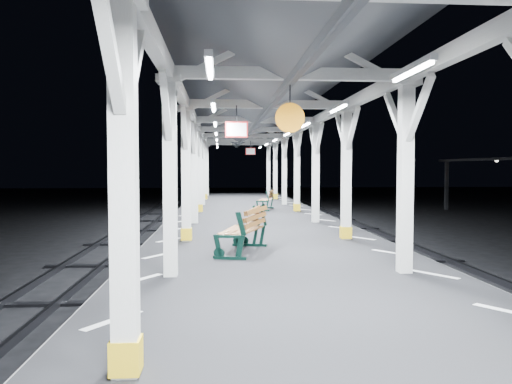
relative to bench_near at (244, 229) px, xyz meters
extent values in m
plane|color=black|center=(0.67, -0.22, -1.51)|extent=(120.00, 120.00, 0.00)
cube|color=black|center=(0.67, -0.22, -1.01)|extent=(6.00, 50.00, 1.00)
cube|color=silver|center=(-1.78, -0.22, -0.51)|extent=(1.00, 48.00, 0.01)
cube|color=silver|center=(3.12, -0.22, -0.51)|extent=(1.00, 48.00, 0.01)
cube|color=#2D2D33|center=(-4.88, -0.22, -1.43)|extent=(0.08, 60.00, 0.16)
cube|color=#2D2D33|center=(-3.78, -0.22, -1.43)|extent=(0.08, 60.00, 0.16)
cube|color=black|center=(-4.33, -0.22, -1.48)|extent=(2.20, 0.22, 0.06)
cube|color=#2D2D33|center=(5.12, -0.22, -1.43)|extent=(0.08, 60.00, 0.16)
cube|color=black|center=(5.67, -0.22, -1.48)|extent=(2.20, 0.22, 0.06)
cube|color=silver|center=(-1.33, -6.22, 1.09)|extent=(0.22, 0.22, 3.20)
cube|color=gold|center=(-1.33, -6.22, -0.33)|extent=(0.26, 0.26, 0.30)
cube|color=silver|center=(-1.33, -5.67, 2.24)|extent=(0.10, 0.99, 0.99)
cube|color=silver|center=(-1.33, -6.77, 2.24)|extent=(0.10, 0.99, 0.99)
cube|color=silver|center=(-1.33, -2.22, 1.09)|extent=(0.22, 0.22, 3.20)
cube|color=silver|center=(-1.33, -2.22, 2.75)|extent=(0.40, 0.40, 0.12)
cube|color=silver|center=(-1.33, -1.67, 2.24)|extent=(0.10, 0.99, 0.99)
cube|color=silver|center=(-1.33, -2.77, 2.24)|extent=(0.10, 0.99, 0.99)
cube|color=silver|center=(-1.33, 1.78, 1.09)|extent=(0.22, 0.22, 3.20)
cube|color=silver|center=(-1.33, 1.78, 2.75)|extent=(0.40, 0.40, 0.12)
cube|color=gold|center=(-1.33, 1.78, -0.33)|extent=(0.26, 0.26, 0.30)
cube|color=silver|center=(-1.33, 2.33, 2.24)|extent=(0.10, 0.99, 0.99)
cube|color=silver|center=(-1.33, 1.23, 2.24)|extent=(0.10, 0.99, 0.99)
cube|color=silver|center=(-1.33, 5.78, 1.09)|extent=(0.22, 0.22, 3.20)
cube|color=silver|center=(-1.33, 5.78, 2.75)|extent=(0.40, 0.40, 0.12)
cube|color=silver|center=(-1.33, 6.33, 2.24)|extent=(0.10, 0.99, 0.99)
cube|color=silver|center=(-1.33, 5.23, 2.24)|extent=(0.10, 0.99, 0.99)
cube|color=silver|center=(-1.33, 9.78, 1.09)|extent=(0.22, 0.22, 3.20)
cube|color=silver|center=(-1.33, 9.78, 2.75)|extent=(0.40, 0.40, 0.12)
cube|color=gold|center=(-1.33, 9.78, -0.33)|extent=(0.26, 0.26, 0.30)
cube|color=silver|center=(-1.33, 10.33, 2.24)|extent=(0.10, 0.99, 0.99)
cube|color=silver|center=(-1.33, 9.23, 2.24)|extent=(0.10, 0.99, 0.99)
cube|color=silver|center=(-1.33, 13.78, 1.09)|extent=(0.22, 0.22, 3.20)
cube|color=silver|center=(-1.33, 13.78, 2.75)|extent=(0.40, 0.40, 0.12)
cube|color=silver|center=(-1.33, 14.33, 2.24)|extent=(0.10, 0.99, 0.99)
cube|color=silver|center=(-1.33, 13.23, 2.24)|extent=(0.10, 0.99, 0.99)
cube|color=silver|center=(-1.33, 17.78, 1.09)|extent=(0.22, 0.22, 3.20)
cube|color=silver|center=(-1.33, 17.78, 2.75)|extent=(0.40, 0.40, 0.12)
cube|color=gold|center=(-1.33, 17.78, -0.33)|extent=(0.26, 0.26, 0.30)
cube|color=silver|center=(-1.33, 18.33, 2.24)|extent=(0.10, 0.99, 0.99)
cube|color=silver|center=(-1.33, 17.23, 2.24)|extent=(0.10, 0.99, 0.99)
cube|color=silver|center=(-1.33, 21.78, 1.09)|extent=(0.22, 0.22, 3.20)
cube|color=silver|center=(-1.33, 21.78, 2.75)|extent=(0.40, 0.40, 0.12)
cube|color=silver|center=(-1.33, 22.33, 2.24)|extent=(0.10, 0.99, 0.99)
cube|color=silver|center=(-1.33, 21.23, 2.24)|extent=(0.10, 0.99, 0.99)
cube|color=silver|center=(2.67, -2.22, 1.09)|extent=(0.22, 0.22, 3.20)
cube|color=silver|center=(2.67, -2.22, 2.75)|extent=(0.40, 0.40, 0.12)
cube|color=silver|center=(2.67, -1.67, 2.24)|extent=(0.10, 0.99, 0.99)
cube|color=silver|center=(2.67, -2.77, 2.24)|extent=(0.10, 0.99, 0.99)
cube|color=silver|center=(2.67, 1.78, 1.09)|extent=(0.22, 0.22, 3.20)
cube|color=silver|center=(2.67, 1.78, 2.75)|extent=(0.40, 0.40, 0.12)
cube|color=gold|center=(2.67, 1.78, -0.33)|extent=(0.26, 0.26, 0.30)
cube|color=silver|center=(2.67, 2.33, 2.24)|extent=(0.10, 0.99, 0.99)
cube|color=silver|center=(2.67, 1.23, 2.24)|extent=(0.10, 0.99, 0.99)
cube|color=silver|center=(2.67, 5.78, 1.09)|extent=(0.22, 0.22, 3.20)
cube|color=silver|center=(2.67, 5.78, 2.75)|extent=(0.40, 0.40, 0.12)
cube|color=silver|center=(2.67, 6.33, 2.24)|extent=(0.10, 0.99, 0.99)
cube|color=silver|center=(2.67, 5.23, 2.24)|extent=(0.10, 0.99, 0.99)
cube|color=silver|center=(2.67, 9.78, 1.09)|extent=(0.22, 0.22, 3.20)
cube|color=silver|center=(2.67, 9.78, 2.75)|extent=(0.40, 0.40, 0.12)
cube|color=gold|center=(2.67, 9.78, -0.33)|extent=(0.26, 0.26, 0.30)
cube|color=silver|center=(2.67, 10.33, 2.24)|extent=(0.10, 0.99, 0.99)
cube|color=silver|center=(2.67, 9.23, 2.24)|extent=(0.10, 0.99, 0.99)
cube|color=silver|center=(2.67, 13.78, 1.09)|extent=(0.22, 0.22, 3.20)
cube|color=silver|center=(2.67, 13.78, 2.75)|extent=(0.40, 0.40, 0.12)
cube|color=silver|center=(2.67, 14.33, 2.24)|extent=(0.10, 0.99, 0.99)
cube|color=silver|center=(2.67, 13.23, 2.24)|extent=(0.10, 0.99, 0.99)
cube|color=silver|center=(2.67, 17.78, 1.09)|extent=(0.22, 0.22, 3.20)
cube|color=silver|center=(2.67, 17.78, 2.75)|extent=(0.40, 0.40, 0.12)
cube|color=gold|center=(2.67, 17.78, -0.33)|extent=(0.26, 0.26, 0.30)
cube|color=silver|center=(2.67, 18.33, 2.24)|extent=(0.10, 0.99, 0.99)
cube|color=silver|center=(2.67, 17.23, 2.24)|extent=(0.10, 0.99, 0.99)
cube|color=silver|center=(2.67, 21.78, 1.09)|extent=(0.22, 0.22, 3.20)
cube|color=silver|center=(2.67, 21.78, 2.75)|extent=(0.40, 0.40, 0.12)
cube|color=silver|center=(2.67, 22.33, 2.24)|extent=(0.10, 0.99, 0.99)
cube|color=silver|center=(2.67, 21.23, 2.24)|extent=(0.10, 0.99, 0.99)
cube|color=silver|center=(-1.33, -0.22, 2.87)|extent=(0.18, 48.00, 0.24)
cube|color=silver|center=(2.67, -0.22, 2.87)|extent=(0.18, 48.00, 0.24)
cube|color=silver|center=(0.67, -2.22, 2.87)|extent=(4.20, 0.14, 0.20)
cube|color=silver|center=(0.67, 1.78, 2.87)|extent=(4.20, 0.14, 0.20)
cube|color=silver|center=(0.67, 5.78, 2.87)|extent=(4.20, 0.14, 0.20)
cube|color=silver|center=(0.67, 9.78, 2.87)|extent=(4.20, 0.14, 0.20)
cube|color=silver|center=(0.67, 13.78, 2.87)|extent=(4.20, 0.14, 0.20)
cube|color=silver|center=(0.67, 17.78, 2.87)|extent=(4.20, 0.14, 0.20)
cube|color=silver|center=(0.67, 21.78, 2.87)|extent=(4.20, 0.14, 0.20)
cube|color=silver|center=(0.67, -0.22, 3.79)|extent=(0.16, 48.00, 0.20)
cube|color=#4B4F53|center=(-0.63, -0.22, 3.41)|extent=(2.80, 49.00, 1.45)
cube|color=#4B4F53|center=(1.97, -0.22, 3.41)|extent=(2.80, 49.00, 1.45)
cube|color=silver|center=(-0.63, -4.22, 2.59)|extent=(0.10, 1.35, 0.08)
cube|color=white|center=(-0.63, -4.22, 2.54)|extent=(0.05, 1.25, 0.05)
cube|color=silver|center=(-0.63, -0.22, 2.59)|extent=(0.10, 1.35, 0.08)
cube|color=white|center=(-0.63, -0.22, 2.54)|extent=(0.05, 1.25, 0.05)
cube|color=silver|center=(-0.63, 3.78, 2.59)|extent=(0.10, 1.35, 0.08)
cube|color=white|center=(-0.63, 3.78, 2.54)|extent=(0.05, 1.25, 0.05)
cube|color=silver|center=(-0.63, 7.78, 2.59)|extent=(0.10, 1.35, 0.08)
cube|color=white|center=(-0.63, 7.78, 2.54)|extent=(0.05, 1.25, 0.05)
cube|color=silver|center=(-0.63, 11.78, 2.59)|extent=(0.10, 1.35, 0.08)
cube|color=white|center=(-0.63, 11.78, 2.54)|extent=(0.05, 1.25, 0.05)
cube|color=silver|center=(-0.63, 15.78, 2.59)|extent=(0.10, 1.35, 0.08)
cube|color=white|center=(-0.63, 15.78, 2.54)|extent=(0.05, 1.25, 0.05)
cube|color=silver|center=(-0.63, 19.78, 2.59)|extent=(0.10, 1.35, 0.08)
cube|color=white|center=(-0.63, 19.78, 2.54)|extent=(0.05, 1.25, 0.05)
cube|color=silver|center=(1.97, -4.22, 2.59)|extent=(0.10, 1.35, 0.08)
cube|color=white|center=(1.97, -4.22, 2.54)|extent=(0.05, 1.25, 0.05)
cube|color=silver|center=(1.97, -0.22, 2.59)|extent=(0.10, 1.35, 0.08)
cube|color=white|center=(1.97, -0.22, 2.54)|extent=(0.05, 1.25, 0.05)
cube|color=silver|center=(1.97, 3.78, 2.59)|extent=(0.10, 1.35, 0.08)
cube|color=white|center=(1.97, 3.78, 2.54)|extent=(0.05, 1.25, 0.05)
cube|color=silver|center=(1.97, 7.78, 2.59)|extent=(0.10, 1.35, 0.08)
cube|color=white|center=(1.97, 7.78, 2.54)|extent=(0.05, 1.25, 0.05)
cube|color=silver|center=(1.97, 11.78, 2.59)|extent=(0.10, 1.35, 0.08)
cube|color=white|center=(1.97, 11.78, 2.54)|extent=(0.05, 1.25, 0.05)
cube|color=silver|center=(1.97, 15.78, 2.59)|extent=(0.10, 1.35, 0.08)
cube|color=white|center=(1.97, 15.78, 2.54)|extent=(0.05, 1.25, 0.05)
cube|color=silver|center=(1.97, 19.78, 2.59)|extent=(0.10, 1.35, 0.08)
cube|color=white|center=(1.97, 19.78, 2.54)|extent=(0.05, 1.25, 0.05)
cylinder|color=black|center=(0.67, -2.22, 2.54)|extent=(0.02, 0.02, 0.30)
cylinder|color=orange|center=(0.67, -2.22, 2.14)|extent=(0.50, 0.04, 0.50)
cylinder|color=black|center=(-0.13, 0.60, 2.51)|extent=(0.02, 0.02, 0.36)
cube|color=red|center=(-0.13, 0.60, 2.15)|extent=(0.50, 0.03, 0.35)
cube|color=white|center=(-0.13, 0.60, 2.15)|extent=(0.44, 0.04, 0.29)
cylinder|color=black|center=(1.10, 15.28, 2.51)|extent=(0.02, 0.02, 0.36)
cube|color=red|center=(1.10, 15.28, 2.15)|extent=(0.50, 0.03, 0.35)
cube|color=white|center=(1.10, 15.28, 2.15)|extent=(0.44, 0.05, 0.29)
cube|color=black|center=(14.67, 21.78, 0.14)|extent=(0.20, 0.20, 3.30)
sphere|color=silver|center=(14.67, 15.78, 1.71)|extent=(0.20, 0.20, 0.20)
sphere|color=silver|center=(14.67, 21.78, 1.71)|extent=(0.20, 0.20, 0.20)
cube|color=black|center=(-0.30, -0.81, -0.48)|extent=(0.64, 0.21, 0.06)
cube|color=black|center=(-0.53, -0.75, -0.27)|extent=(0.17, 0.09, 0.50)
cube|color=black|center=(-0.09, -0.86, -0.27)|extent=(0.16, 0.09, 0.50)
cube|color=black|center=(-0.07, -0.87, 0.20)|extent=(0.18, 0.09, 0.47)
cube|color=black|center=(0.10, 0.86, -0.48)|extent=(0.64, 0.21, 0.06)
cube|color=black|center=(-0.13, 0.91, -0.27)|extent=(0.17, 0.09, 0.50)
cube|color=black|center=(0.31, 0.81, -0.27)|extent=(0.16, 0.09, 0.50)
cube|color=black|center=(0.33, 0.80, 0.20)|extent=(0.18, 0.09, 0.47)
cube|color=brown|center=(-0.31, 0.07, -0.03)|extent=(0.48, 1.61, 0.04)
cube|color=brown|center=(-0.17, 0.04, -0.03)|extent=(0.48, 1.61, 0.04)
cube|color=brown|center=(-0.04, 0.01, -0.03)|extent=(0.48, 1.61, 0.04)
cube|color=brown|center=(0.10, -0.02, -0.03)|extent=(0.48, 1.61, 0.04)
cube|color=brown|center=(0.17, -0.04, 0.12)|extent=(0.43, 1.60, 0.10)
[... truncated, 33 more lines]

